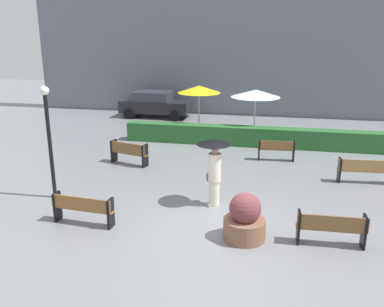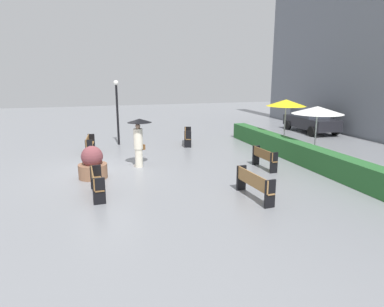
{
  "view_description": "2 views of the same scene",
  "coord_description": "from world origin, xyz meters",
  "px_view_note": "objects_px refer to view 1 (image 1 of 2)",
  "views": [
    {
      "loc": [
        1.41,
        -10.04,
        5.13
      ],
      "look_at": [
        -1.4,
        3.75,
        0.88
      ],
      "focal_mm": 38.39,
      "sensor_mm": 36.0,
      "label": 1
    },
    {
      "loc": [
        13.9,
        -0.54,
        3.88
      ],
      "look_at": [
        1.38,
        3.26,
        0.82
      ],
      "focal_mm": 31.98,
      "sensor_mm": 36.0,
      "label": 2
    }
  ],
  "objects_px": {
    "bench_back_row": "(276,149)",
    "parked_car": "(155,104)",
    "pedestrian_with_umbrella": "(214,162)",
    "planter_pot": "(245,220)",
    "bench_near_right": "(331,227)",
    "bench_far_right": "(366,169)",
    "patio_umbrella_white": "(256,93)",
    "bench_near_left": "(83,208)",
    "patio_umbrella_yellow": "(199,89)",
    "lamp_post": "(49,130)",
    "bench_far_left": "(128,152)"
  },
  "relations": [
    {
      "from": "bench_back_row",
      "to": "parked_car",
      "type": "relative_size",
      "value": 0.36
    },
    {
      "from": "pedestrian_with_umbrella",
      "to": "planter_pot",
      "type": "bearing_deg",
      "value": -60.78
    },
    {
      "from": "bench_near_right",
      "to": "pedestrian_with_umbrella",
      "type": "relative_size",
      "value": 0.82
    },
    {
      "from": "bench_far_right",
      "to": "patio_umbrella_white",
      "type": "xyz_separation_m",
      "value": [
        -4.13,
        5.27,
        1.73
      ]
    },
    {
      "from": "bench_near_left",
      "to": "planter_pot",
      "type": "relative_size",
      "value": 1.43
    },
    {
      "from": "bench_back_row",
      "to": "bench_near_left",
      "type": "bearing_deg",
      "value": -126.56
    },
    {
      "from": "bench_near_left",
      "to": "pedestrian_with_umbrella",
      "type": "relative_size",
      "value": 0.86
    },
    {
      "from": "bench_back_row",
      "to": "pedestrian_with_umbrella",
      "type": "height_order",
      "value": "pedestrian_with_umbrella"
    },
    {
      "from": "pedestrian_with_umbrella",
      "to": "patio_umbrella_yellow",
      "type": "bearing_deg",
      "value": 103.66
    },
    {
      "from": "patio_umbrella_yellow",
      "to": "bench_near_right",
      "type": "bearing_deg",
      "value": -62.75
    },
    {
      "from": "bench_near_left",
      "to": "patio_umbrella_yellow",
      "type": "bearing_deg",
      "value": 82.72
    },
    {
      "from": "parked_car",
      "to": "bench_far_right",
      "type": "bearing_deg",
      "value": -42.44
    },
    {
      "from": "lamp_post",
      "to": "bench_far_right",
      "type": "bearing_deg",
      "value": 18.51
    },
    {
      "from": "bench_far_right",
      "to": "parked_car",
      "type": "relative_size",
      "value": 0.44
    },
    {
      "from": "bench_near_right",
      "to": "patio_umbrella_yellow",
      "type": "distance_m",
      "value": 11.49
    },
    {
      "from": "pedestrian_with_umbrella",
      "to": "patio_umbrella_white",
      "type": "distance_m",
      "value": 8.24
    },
    {
      "from": "lamp_post",
      "to": "parked_car",
      "type": "distance_m",
      "value": 12.88
    },
    {
      "from": "bench_far_right",
      "to": "pedestrian_with_umbrella",
      "type": "distance_m",
      "value": 5.73
    },
    {
      "from": "bench_far_left",
      "to": "planter_pot",
      "type": "relative_size",
      "value": 1.33
    },
    {
      "from": "bench_near_right",
      "to": "planter_pot",
      "type": "xyz_separation_m",
      "value": [
        -2.11,
        -0.07,
        0.04
      ]
    },
    {
      "from": "pedestrian_with_umbrella",
      "to": "bench_near_right",
      "type": "bearing_deg",
      "value": -30.4
    },
    {
      "from": "parked_car",
      "to": "bench_near_left",
      "type": "bearing_deg",
      "value": -81.32
    },
    {
      "from": "bench_far_left",
      "to": "bench_near_right",
      "type": "height_order",
      "value": "bench_far_left"
    },
    {
      "from": "pedestrian_with_umbrella",
      "to": "planter_pot",
      "type": "xyz_separation_m",
      "value": [
        1.09,
        -1.94,
        -0.83
      ]
    },
    {
      "from": "bench_back_row",
      "to": "bench_far_left",
      "type": "height_order",
      "value": "bench_far_left"
    },
    {
      "from": "bench_far_right",
      "to": "bench_near_right",
      "type": "distance_m",
      "value": 5.05
    },
    {
      "from": "planter_pot",
      "to": "patio_umbrella_white",
      "type": "xyz_separation_m",
      "value": [
        -0.35,
        10.1,
        1.72
      ]
    },
    {
      "from": "bench_far_right",
      "to": "planter_pot",
      "type": "relative_size",
      "value": 1.5
    },
    {
      "from": "bench_far_left",
      "to": "parked_car",
      "type": "bearing_deg",
      "value": 99.97
    },
    {
      "from": "patio_umbrella_white",
      "to": "bench_back_row",
      "type": "bearing_deg",
      "value": -71.48
    },
    {
      "from": "bench_back_row",
      "to": "pedestrian_with_umbrella",
      "type": "bearing_deg",
      "value": -110.49
    },
    {
      "from": "bench_far_right",
      "to": "bench_back_row",
      "type": "xyz_separation_m",
      "value": [
        -3.04,
        2.02,
        -0.01
      ]
    },
    {
      "from": "patio_umbrella_yellow",
      "to": "patio_umbrella_white",
      "type": "height_order",
      "value": "patio_umbrella_yellow"
    },
    {
      "from": "planter_pot",
      "to": "pedestrian_with_umbrella",
      "type": "bearing_deg",
      "value": 119.22
    },
    {
      "from": "bench_back_row",
      "to": "lamp_post",
      "type": "distance_m",
      "value": 8.87
    },
    {
      "from": "bench_back_row",
      "to": "bench_near_right",
      "type": "relative_size",
      "value": 0.9
    },
    {
      "from": "bench_far_right",
      "to": "patio_umbrella_white",
      "type": "distance_m",
      "value": 6.92
    },
    {
      "from": "bench_back_row",
      "to": "parked_car",
      "type": "bearing_deg",
      "value": 134.47
    },
    {
      "from": "bench_far_left",
      "to": "bench_near_left",
      "type": "bearing_deg",
      "value": -83.61
    },
    {
      "from": "bench_near_left",
      "to": "bench_back_row",
      "type": "bearing_deg",
      "value": 53.44
    },
    {
      "from": "parked_car",
      "to": "patio_umbrella_yellow",
      "type": "bearing_deg",
      "value": -49.93
    },
    {
      "from": "bench_far_right",
      "to": "planter_pot",
      "type": "bearing_deg",
      "value": -128.09
    },
    {
      "from": "patio_umbrella_yellow",
      "to": "patio_umbrella_white",
      "type": "distance_m",
      "value": 2.74
    },
    {
      "from": "patio_umbrella_white",
      "to": "parked_car",
      "type": "relative_size",
      "value": 0.57
    },
    {
      "from": "patio_umbrella_white",
      "to": "patio_umbrella_yellow",
      "type": "bearing_deg",
      "value": 179.02
    },
    {
      "from": "bench_near_right",
      "to": "patio_umbrella_yellow",
      "type": "bearing_deg",
      "value": 117.25
    },
    {
      "from": "patio_umbrella_white",
      "to": "parked_car",
      "type": "xyz_separation_m",
      "value": [
        -6.24,
        4.21,
        -1.43
      ]
    },
    {
      "from": "planter_pot",
      "to": "patio_umbrella_yellow",
      "type": "relative_size",
      "value": 0.49
    },
    {
      "from": "patio_umbrella_white",
      "to": "planter_pot",
      "type": "bearing_deg",
      "value": -88.03
    },
    {
      "from": "bench_far_right",
      "to": "planter_pot",
      "type": "xyz_separation_m",
      "value": [
        -3.79,
        -4.83,
        0.01
      ]
    }
  ]
}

